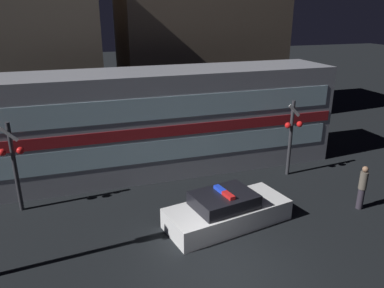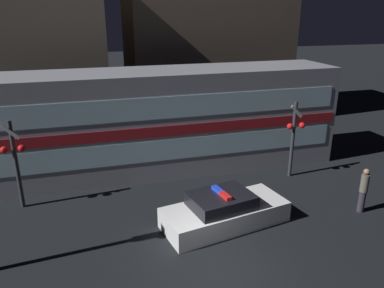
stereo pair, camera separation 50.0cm
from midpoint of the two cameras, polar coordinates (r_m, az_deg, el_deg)
The scene contains 8 objects.
ground_plane at distance 11.09m, azimuth 5.05°, elevation -18.89°, with size 120.00×120.00×0.00m, color black.
train at distance 16.74m, azimuth -3.00°, elevation 3.57°, with size 15.31×3.05×4.50m.
police_car at distance 12.92m, azimuth 6.05°, elevation -10.21°, with size 4.48×2.44×1.28m.
pedestrian at distance 14.86m, azimuth 25.56°, elevation -6.34°, with size 0.28×0.28×1.68m.
crossing_signal_near at distance 16.51m, azimuth 16.09°, elevation 1.32°, with size 0.83×0.36×3.35m.
crossing_signal_far at distance 14.57m, azimuth -24.45°, elevation -2.20°, with size 0.83×0.36×3.34m.
building_left at distance 23.87m, azimuth -21.61°, elevation 12.63°, with size 7.27×6.99×9.00m.
building_center at distance 25.17m, azimuth 2.56°, elevation 16.11°, with size 9.96×6.09×10.62m.
Camera 2 is at (-3.05, -8.09, 6.92)m, focal length 35.00 mm.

